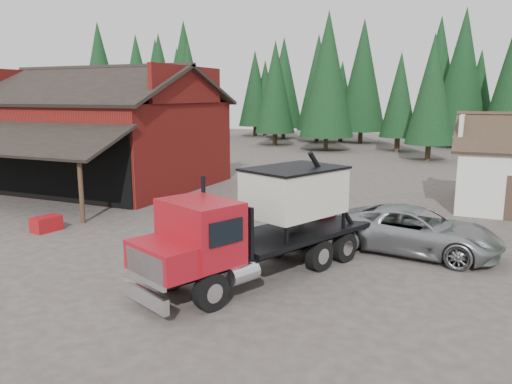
% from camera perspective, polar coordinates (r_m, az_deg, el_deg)
% --- Properties ---
extents(ground, '(120.00, 120.00, 0.00)m').
position_cam_1_polar(ground, '(17.89, -10.46, -6.84)').
color(ground, '#413833').
rests_on(ground, ground).
extents(red_barn, '(12.80, 13.63, 7.18)m').
position_cam_1_polar(red_barn, '(31.75, -17.02, 5.58)').
color(red_barn, maroon).
rests_on(red_barn, ground).
extents(conifer_backdrop, '(76.00, 16.00, 16.00)m').
position_cam_1_polar(conifer_backdrop, '(57.08, 14.09, 5.22)').
color(conifer_backdrop, black).
rests_on(conifer_backdrop, ground).
extents(near_pine_a, '(4.40, 4.40, 11.40)m').
position_cam_1_polar(near_pine_a, '(52.64, -13.41, 11.76)').
color(near_pine_a, '#382619').
rests_on(near_pine_a, ground).
extents(near_pine_b, '(3.96, 3.96, 10.40)m').
position_cam_1_polar(near_pine_b, '(44.15, 19.47, 10.99)').
color(near_pine_b, '#382619').
rests_on(near_pine_b, ground).
extents(near_pine_d, '(5.28, 5.28, 13.40)m').
position_cam_1_polar(near_pine_d, '(49.95, 8.20, 13.15)').
color(near_pine_d, '#382619').
rests_on(near_pine_d, ground).
extents(feed_truck, '(5.20, 8.41, 3.71)m').
position_cam_1_polar(feed_truck, '(15.00, 0.74, -3.25)').
color(feed_truck, black).
rests_on(feed_truck, ground).
extents(silver_car, '(6.01, 3.33, 1.59)m').
position_cam_1_polar(silver_car, '(18.28, 17.74, -4.21)').
color(silver_car, '#989B9F').
rests_on(silver_car, ground).
extents(equip_box, '(0.89, 1.21, 0.60)m').
position_cam_1_polar(equip_box, '(21.97, -22.85, -3.37)').
color(equip_box, maroon).
rests_on(equip_box, ground).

